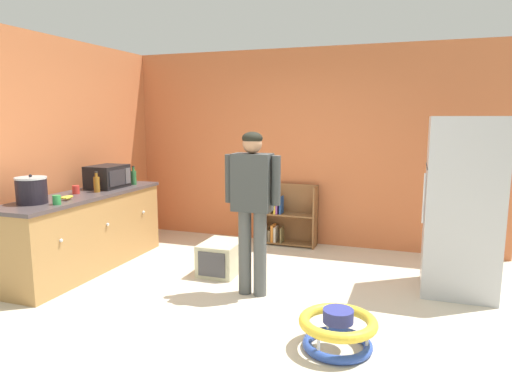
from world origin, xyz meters
name	(u,v)px	position (x,y,z in m)	size (l,w,h in m)	color
ground_plane	(253,304)	(0.00, 0.00, 0.00)	(12.00, 12.00, 0.00)	beige
back_wall	(309,148)	(0.00, 2.33, 1.35)	(5.20, 0.06, 2.70)	#CA6C3F
left_side_wall	(78,151)	(-2.63, 0.80, 1.35)	(0.06, 2.99, 2.70)	#C96F40
kitchen_counter	(86,231)	(-2.20, 0.35, 0.45)	(0.65, 2.23, 0.90)	#AD7F47
refrigerator	(462,206)	(1.87, 1.01, 0.89)	(0.73, 0.68, 1.78)	#B7BABF
bookshelf	(284,218)	(-0.29, 2.14, 0.37)	(0.80, 0.28, 0.85)	brown
standing_person	(252,199)	(-0.09, 0.24, 0.98)	(0.57, 0.22, 1.63)	#4E5251
baby_walker	(338,330)	(0.90, -0.58, 0.16)	(0.60, 0.60, 0.32)	#2D4DB1
pet_carrier	(221,258)	(-0.64, 0.73, 0.18)	(0.42, 0.55, 0.36)	beige
microwave	(107,177)	(-2.21, 0.81, 1.04)	(0.37, 0.48, 0.28)	black
crock_pot	(31,190)	(-2.27, -0.33, 1.04)	(0.31, 0.31, 0.30)	black
banana_bunch	(68,197)	(-2.07, -0.04, 0.93)	(0.12, 0.16, 0.04)	yellow
amber_bottle	(97,184)	(-2.11, 0.48, 1.00)	(0.07, 0.07, 0.25)	#9E661E
green_glass_bottle	(134,177)	(-2.06, 1.14, 1.00)	(0.07, 0.07, 0.25)	#33753D
blue_cup	(122,180)	(-2.27, 1.18, 0.95)	(0.08, 0.08, 0.10)	blue
orange_cup	(116,179)	(-2.38, 1.21, 0.95)	(0.08, 0.08, 0.10)	orange
green_cup	(57,200)	(-1.99, -0.29, 0.95)	(0.08, 0.08, 0.10)	green
red_cup	(76,190)	(-2.26, 0.30, 0.95)	(0.08, 0.08, 0.10)	red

